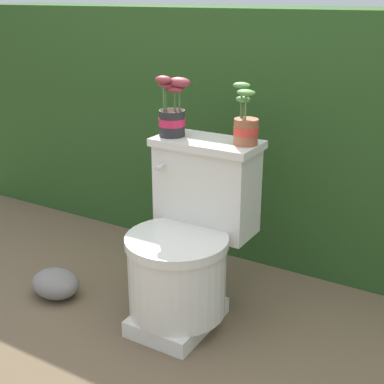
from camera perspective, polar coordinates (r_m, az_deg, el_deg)
name	(u,v)px	position (r m, az deg, el deg)	size (l,w,h in m)	color
ground_plane	(184,326)	(2.21, -0.83, -14.12)	(12.00, 12.00, 0.00)	brown
hedge_backdrop	(282,132)	(2.76, 9.54, 6.36)	(3.82, 0.61, 1.19)	#284C1E
toilet	(188,245)	(2.12, -0.45, -5.66)	(0.42, 0.54, 0.72)	silver
potted_plant_left	(172,112)	(2.14, -2.11, 8.49)	(0.13, 0.11, 0.24)	#262628
potted_plant_midleft	(246,125)	(2.03, 5.74, 7.16)	(0.11, 0.10, 0.23)	#9E5638
garden_stone	(56,283)	(2.45, -14.33, -9.44)	(0.22, 0.18, 0.12)	gray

